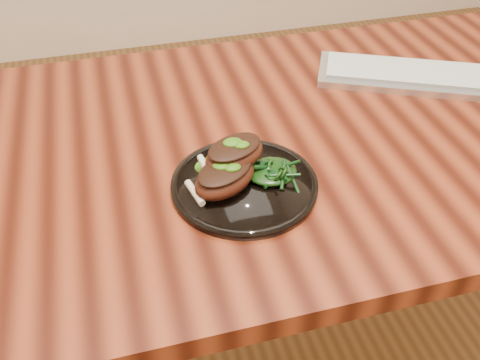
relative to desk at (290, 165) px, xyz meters
name	(u,v)px	position (x,y,z in m)	size (l,w,h in m)	color
desk	(290,165)	(0.00, 0.00, 0.00)	(1.60, 0.80, 0.75)	#340E06
plate	(244,185)	(-0.13, -0.14, 0.09)	(0.24, 0.24, 0.01)	black
lamb_chop_front	(225,177)	(-0.17, -0.15, 0.12)	(0.14, 0.12, 0.05)	#3D160B
lamb_chop_back	(234,154)	(-0.14, -0.11, 0.14)	(0.13, 0.11, 0.05)	#3D160B
herb_smear	(219,165)	(-0.16, -0.09, 0.10)	(0.08, 0.06, 0.01)	#1F4F08
greens_heap	(272,169)	(-0.08, -0.13, 0.11)	(0.09, 0.08, 0.03)	black
keyboard	(430,77)	(0.35, 0.10, 0.09)	(0.49, 0.33, 0.02)	silver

